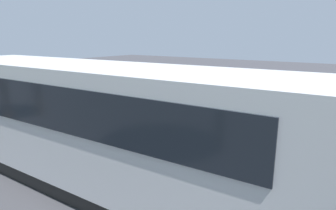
{
  "coord_description": "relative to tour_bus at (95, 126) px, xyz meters",
  "views": [
    {
      "loc": [
        -5.56,
        9.93,
        3.91
      ],
      "look_at": [
        1.29,
        0.21,
        1.1
      ],
      "focal_mm": 30.64,
      "sensor_mm": 36.0,
      "label": 1
    }
  ],
  "objects": [
    {
      "name": "ground_plane",
      "position": [
        -0.15,
        -5.16,
        -1.65
      ],
      "size": [
        80.0,
        80.0,
        0.0
      ],
      "primitive_type": "plane",
      "color": "#38383D"
    },
    {
      "name": "tour_bus",
      "position": [
        0.0,
        0.0,
        0.0
      ],
      "size": [
        11.48,
        2.97,
        3.25
      ],
      "color": "silver",
      "rests_on": "ground_plane"
    },
    {
      "name": "spectator_far_left",
      "position": [
        -2.06,
        -2.83,
        -0.64
      ],
      "size": [
        0.58,
        0.36,
        1.69
      ],
      "color": "black",
      "rests_on": "ground_plane"
    },
    {
      "name": "spectator_left",
      "position": [
        -1.08,
        -2.69,
        -0.58
      ],
      "size": [
        0.57,
        0.33,
        1.78
      ],
      "color": "black",
      "rests_on": "ground_plane"
    },
    {
      "name": "spectator_centre",
      "position": [
        -0.15,
        -2.77,
        -0.56
      ],
      "size": [
        0.58,
        0.37,
        1.81
      ],
      "color": "black",
      "rests_on": "ground_plane"
    },
    {
      "name": "spectator_right",
      "position": [
        0.97,
        -2.63,
        -0.65
      ],
      "size": [
        0.58,
        0.36,
        1.68
      ],
      "color": "black",
      "rests_on": "ground_plane"
    },
    {
      "name": "spectator_far_right",
      "position": [
        1.92,
        -2.8,
        -0.55
      ],
      "size": [
        0.58,
        0.34,
        1.82
      ],
      "color": "#473823",
      "rests_on": "ground_plane"
    },
    {
      "name": "parked_motorcycle_silver",
      "position": [
        -3.61,
        -2.21,
        -1.16
      ],
      "size": [
        2.05,
        0.58,
        0.99
      ],
      "color": "black",
      "rests_on": "ground_plane"
    },
    {
      "name": "parked_motorcycle_dark",
      "position": [
        2.59,
        -1.83,
        -1.16
      ],
      "size": [
        2.05,
        0.58,
        0.99
      ],
      "color": "black",
      "rests_on": "ground_plane"
    },
    {
      "name": "stunt_motorcycle",
      "position": [
        3.72,
        -7.72,
        -0.62
      ],
      "size": [
        1.82,
        1.12,
        1.78
      ],
      "color": "black",
      "rests_on": "ground_plane"
    },
    {
      "name": "traffic_cone",
      "position": [
        1.76,
        -7.86,
        -1.34
      ],
      "size": [
        0.34,
        0.34,
        0.63
      ],
      "color": "orange",
      "rests_on": "ground_plane"
    },
    {
      "name": "bay_line_a",
      "position": [
        -2.89,
        -5.8,
        -1.64
      ],
      "size": [
        0.2,
        4.0,
        0.01
      ],
      "color": "white",
      "rests_on": "ground_plane"
    },
    {
      "name": "bay_line_b",
      "position": [
        -0.23,
        -5.8,
        -1.64
      ],
      "size": [
        0.21,
        4.32,
        0.01
      ],
      "color": "white",
      "rests_on": "ground_plane"
    },
    {
      "name": "bay_line_c",
      "position": [
        2.44,
        -5.8,
        -1.64
      ],
      "size": [
        0.22,
        4.77,
        0.01
      ],
      "color": "white",
      "rests_on": "ground_plane"
    }
  ]
}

